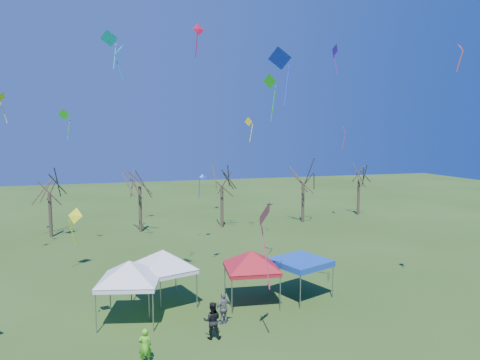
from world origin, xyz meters
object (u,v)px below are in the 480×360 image
object	(u,v)px
tree_1	(48,177)
tent_white_west	(129,265)
tree_2	(139,170)
tree_4	(303,168)
tent_blue	(301,262)
person_dark	(212,320)
person_grey	(224,309)
tree_3	(222,170)
tent_white_mid	(163,254)
tent_red	(251,254)
tree_5	(359,168)
person_green	(145,346)

from	to	relation	value
tree_1	tent_white_west	xyz separation A→B (m)	(6.53, -21.22, -2.76)
tree_2	tree_1	bearing A→B (deg)	178.15
tree_4	tent_blue	world-z (taller)	tree_4
person_dark	person_grey	bearing A→B (deg)	-111.42
tent_blue	person_dark	world-z (taller)	tent_blue
tree_3	tent_white_mid	bearing A→B (deg)	-113.57
tree_2	tent_blue	distance (m)	22.43
person_grey	tree_4	bearing A→B (deg)	-142.78
tree_2	tent_red	xyz separation A→B (m)	(5.01, -20.59, -3.34)
tree_5	person_green	world-z (taller)	tree_5
tree_2	person_grey	distance (m)	23.63
tree_5	tree_1	bearing A→B (deg)	-177.65
tree_4	tent_red	world-z (taller)	tree_4
tent_white_west	person_grey	size ratio (longest dim) A/B	2.48
tree_5	tent_white_west	xyz separation A→B (m)	(-27.96, -22.64, -2.70)
tree_4	tent_white_mid	xyz separation A→B (m)	(-17.67, -19.10, -2.99)
tent_white_mid	tent_blue	xyz separation A→B (m)	(8.15, -0.98, -0.94)
tree_1	person_dark	bearing A→B (deg)	-67.26
tree_3	tent_white_mid	size ratio (longest dim) A/B	1.91
tent_white_mid	person_dark	distance (m)	5.48
tree_1	tree_5	size ratio (longest dim) A/B	1.01
tent_white_mid	tent_blue	size ratio (longest dim) A/B	1.10
tree_4	person_grey	world-z (taller)	tree_4
tree_4	person_green	distance (m)	32.08
tree_1	person_grey	bearing A→B (deg)	-64.20
tree_3	person_dark	size ratio (longest dim) A/B	4.37
tree_3	tree_5	distance (m)	17.81
tree_1	tree_5	distance (m)	34.52
tree_1	tree_2	world-z (taller)	tree_2
tree_1	tent_blue	distance (m)	26.81
tree_3	tree_4	size ratio (longest dim) A/B	1.00
tree_1	tree_3	xyz separation A→B (m)	(16.80, -0.60, 0.29)
tent_blue	person_dark	distance (m)	7.46
tree_4	tree_5	size ratio (longest dim) A/B	1.06
tree_1	tree_3	bearing A→B (deg)	-2.06
tent_blue	person_grey	bearing A→B (deg)	-156.47
tree_1	tent_red	bearing A→B (deg)	-57.26
person_dark	tree_3	bearing A→B (deg)	-92.55
tree_4	tree_5	bearing A→B (deg)	13.85
person_grey	tent_red	bearing A→B (deg)	-154.36
person_green	person_grey	xyz separation A→B (m)	(4.21, 2.73, 0.06)
tent_red	person_dark	size ratio (longest dim) A/B	2.27
tree_4	tent_white_west	distance (m)	28.57
tree_2	tent_white_west	xyz separation A→B (m)	(-1.87, -20.95, -3.26)
tree_1	tent_white_west	distance (m)	22.38
person_grey	tree_3	bearing A→B (deg)	-123.17
tree_1	tree_2	distance (m)	8.42
tent_white_mid	person_grey	size ratio (longest dim) A/B	2.47
person_dark	tent_white_mid	bearing A→B (deg)	-56.26
tree_5	person_grey	bearing A→B (deg)	-133.58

